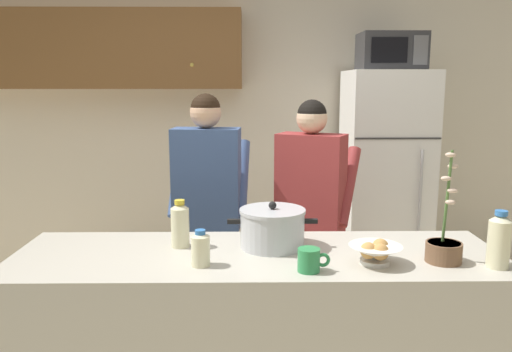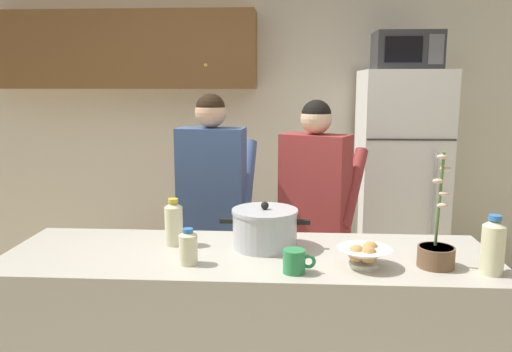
{
  "view_description": "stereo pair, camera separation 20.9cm",
  "coord_description": "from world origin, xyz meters",
  "px_view_note": "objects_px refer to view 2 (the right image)",
  "views": [
    {
      "loc": [
        -0.04,
        -2.19,
        1.66
      ],
      "look_at": [
        0.0,
        0.55,
        1.17
      ],
      "focal_mm": 36.16,
      "sensor_mm": 36.0,
      "label": 1
    },
    {
      "loc": [
        0.17,
        -2.18,
        1.66
      ],
      "look_at": [
        0.0,
        0.55,
        1.17
      ],
      "focal_mm": 36.16,
      "sensor_mm": 36.0,
      "label": 2
    }
  ],
  "objects_px": {
    "coffee_mug": "(295,261)",
    "bread_bowl": "(364,255)",
    "bottle_mid_counter": "(174,222)",
    "person_by_sink": "(315,200)",
    "person_near_pot": "(212,193)",
    "microwave": "(407,51)",
    "potted_orchid": "(436,250)",
    "refrigerator": "(399,184)",
    "bottle_near_edge": "(188,247)",
    "cooking_pot": "(265,228)",
    "bottle_far_corner": "(493,246)"
  },
  "relations": [
    {
      "from": "person_by_sink",
      "to": "refrigerator",
      "type": "bearing_deg",
      "value": 54.23
    },
    {
      "from": "person_near_pot",
      "to": "coffee_mug",
      "type": "relative_size",
      "value": 12.25
    },
    {
      "from": "coffee_mug",
      "to": "potted_orchid",
      "type": "height_order",
      "value": "potted_orchid"
    },
    {
      "from": "bread_bowl",
      "to": "bottle_near_edge",
      "type": "height_order",
      "value": "bottle_near_edge"
    },
    {
      "from": "coffee_mug",
      "to": "bottle_mid_counter",
      "type": "distance_m",
      "value": 0.65
    },
    {
      "from": "refrigerator",
      "to": "potted_orchid",
      "type": "height_order",
      "value": "refrigerator"
    },
    {
      "from": "cooking_pot",
      "to": "bread_bowl",
      "type": "height_order",
      "value": "cooking_pot"
    },
    {
      "from": "bottle_near_edge",
      "to": "bread_bowl",
      "type": "bearing_deg",
      "value": 0.67
    },
    {
      "from": "coffee_mug",
      "to": "bottle_near_edge",
      "type": "distance_m",
      "value": 0.45
    },
    {
      "from": "potted_orchid",
      "to": "bottle_far_corner",
      "type": "bearing_deg",
      "value": -18.7
    },
    {
      "from": "coffee_mug",
      "to": "bottle_near_edge",
      "type": "height_order",
      "value": "bottle_near_edge"
    },
    {
      "from": "microwave",
      "to": "cooking_pot",
      "type": "height_order",
      "value": "microwave"
    },
    {
      "from": "bottle_mid_counter",
      "to": "bread_bowl",
      "type": "bearing_deg",
      "value": -16.27
    },
    {
      "from": "person_near_pot",
      "to": "bottle_far_corner",
      "type": "relative_size",
      "value": 6.72
    },
    {
      "from": "person_near_pot",
      "to": "bread_bowl",
      "type": "distance_m",
      "value": 1.32
    },
    {
      "from": "person_by_sink",
      "to": "bottle_near_edge",
      "type": "distance_m",
      "value": 1.17
    },
    {
      "from": "cooking_pot",
      "to": "bottle_far_corner",
      "type": "xyz_separation_m",
      "value": [
        0.91,
        -0.28,
        0.03
      ]
    },
    {
      "from": "person_by_sink",
      "to": "coffee_mug",
      "type": "bearing_deg",
      "value": -97.01
    },
    {
      "from": "microwave",
      "to": "bottle_mid_counter",
      "type": "height_order",
      "value": "microwave"
    },
    {
      "from": "person_near_pot",
      "to": "bottle_near_edge",
      "type": "xyz_separation_m",
      "value": [
        0.06,
        -1.07,
        -0.0
      ]
    },
    {
      "from": "person_near_pot",
      "to": "bottle_far_corner",
      "type": "distance_m",
      "value": 1.69
    },
    {
      "from": "coffee_mug",
      "to": "bread_bowl",
      "type": "distance_m",
      "value": 0.3
    },
    {
      "from": "person_near_pot",
      "to": "cooking_pot",
      "type": "distance_m",
      "value": 0.91
    },
    {
      "from": "person_by_sink",
      "to": "potted_orchid",
      "type": "bearing_deg",
      "value": -65.81
    },
    {
      "from": "person_near_pot",
      "to": "bottle_near_edge",
      "type": "distance_m",
      "value": 1.07
    },
    {
      "from": "person_by_sink",
      "to": "cooking_pot",
      "type": "xyz_separation_m",
      "value": [
        -0.27,
        -0.78,
        0.04
      ]
    },
    {
      "from": "person_by_sink",
      "to": "bread_bowl",
      "type": "distance_m",
      "value": 1.02
    },
    {
      "from": "cooking_pot",
      "to": "potted_orchid",
      "type": "xyz_separation_m",
      "value": [
        0.71,
        -0.21,
        -0.02
      ]
    },
    {
      "from": "microwave",
      "to": "person_near_pot",
      "type": "xyz_separation_m",
      "value": [
        -1.34,
        -0.91,
        -0.91
      ]
    },
    {
      "from": "coffee_mug",
      "to": "refrigerator",
      "type": "bearing_deg",
      "value": 67.9
    },
    {
      "from": "bottle_mid_counter",
      "to": "person_by_sink",
      "type": "bearing_deg",
      "value": 47.84
    },
    {
      "from": "coffee_mug",
      "to": "bottle_far_corner",
      "type": "bearing_deg",
      "value": 2.77
    },
    {
      "from": "refrigerator",
      "to": "person_near_pot",
      "type": "xyz_separation_m",
      "value": [
        -1.34,
        -0.93,
        0.12
      ]
    },
    {
      "from": "bottle_near_edge",
      "to": "bottle_far_corner",
      "type": "relative_size",
      "value": 0.64
    },
    {
      "from": "coffee_mug",
      "to": "bottle_near_edge",
      "type": "xyz_separation_m",
      "value": [
        -0.44,
        0.07,
        0.03
      ]
    },
    {
      "from": "microwave",
      "to": "bottle_near_edge",
      "type": "bearing_deg",
      "value": -122.96
    },
    {
      "from": "bottle_near_edge",
      "to": "refrigerator",
      "type": "bearing_deg",
      "value": 57.33
    },
    {
      "from": "refrigerator",
      "to": "coffee_mug",
      "type": "xyz_separation_m",
      "value": [
        -0.84,
        -2.08,
        0.09
      ]
    },
    {
      "from": "microwave",
      "to": "potted_orchid",
      "type": "relative_size",
      "value": 1.0
    },
    {
      "from": "person_near_pot",
      "to": "bottle_mid_counter",
      "type": "height_order",
      "value": "person_near_pot"
    },
    {
      "from": "cooking_pot",
      "to": "coffee_mug",
      "type": "bearing_deg",
      "value": -66.91
    },
    {
      "from": "refrigerator",
      "to": "bottle_mid_counter",
      "type": "distance_m",
      "value": 2.25
    },
    {
      "from": "bottle_mid_counter",
      "to": "bottle_near_edge",
      "type": "bearing_deg",
      "value": -65.35
    },
    {
      "from": "bottle_near_edge",
      "to": "bottle_mid_counter",
      "type": "xyz_separation_m",
      "value": [
        -0.12,
        0.25,
        0.03
      ]
    },
    {
      "from": "bottle_near_edge",
      "to": "potted_orchid",
      "type": "height_order",
      "value": "potted_orchid"
    },
    {
      "from": "refrigerator",
      "to": "bottle_mid_counter",
      "type": "height_order",
      "value": "refrigerator"
    },
    {
      "from": "person_near_pot",
      "to": "bottle_mid_counter",
      "type": "bearing_deg",
      "value": -94.1
    },
    {
      "from": "coffee_mug",
      "to": "potted_orchid",
      "type": "distance_m",
      "value": 0.59
    },
    {
      "from": "microwave",
      "to": "potted_orchid",
      "type": "bearing_deg",
      "value": -97.73
    },
    {
      "from": "microwave",
      "to": "coffee_mug",
      "type": "relative_size",
      "value": 3.66
    }
  ]
}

